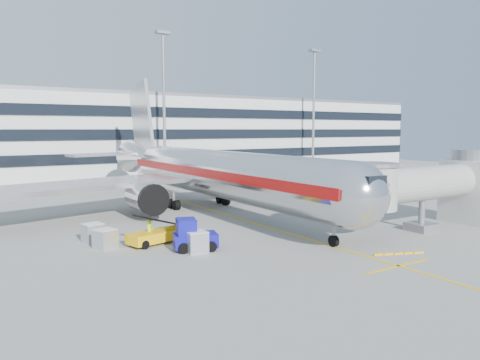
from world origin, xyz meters
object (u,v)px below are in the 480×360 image
baggage_tug (193,236)px  cargo_container_left (105,239)px  cargo_container_right (93,233)px  main_jet (208,172)px  cargo_container_front (196,242)px  ramp_worker (150,231)px  belt_loader (158,234)px

baggage_tug → cargo_container_left: bearing=143.6°
cargo_container_right → cargo_container_left: bearing=-84.8°
main_jet → cargo_container_right: bearing=-150.8°
cargo_container_front → cargo_container_right: bearing=127.7°
baggage_tug → ramp_worker: 3.97m
baggage_tug → cargo_container_right: baggage_tug is taller
belt_loader → cargo_container_left: belt_loader is taller
cargo_container_right → belt_loader: bearing=-35.9°
cargo_container_right → cargo_container_front: cargo_container_front is taller
baggage_tug → cargo_container_right: (-5.55, 6.42, -0.28)m
baggage_tug → cargo_container_front: baggage_tug is taller
belt_loader → baggage_tug: belt_loader is taller
main_jet → ramp_worker: (-11.49, -11.39, -3.22)m
baggage_tug → cargo_container_right: size_ratio=2.20×
cargo_container_left → ramp_worker: bearing=-8.6°
belt_loader → cargo_container_front: 4.22m
cargo_container_right → ramp_worker: bearing=-40.0°
cargo_container_left → belt_loader: bearing=-8.1°
belt_loader → cargo_container_right: belt_loader is taller
belt_loader → baggage_tug: 3.63m
cargo_container_left → cargo_container_right: size_ratio=1.10×
cargo_container_right → cargo_container_front: bearing=-52.3°
cargo_container_right → ramp_worker: 4.66m
baggage_tug → cargo_container_front: (-0.07, -0.67, -0.26)m
main_jet → cargo_container_front: main_jet is taller
belt_loader → cargo_container_left: size_ratio=2.97×
baggage_tug → cargo_container_front: bearing=-96.4°
cargo_container_left → ramp_worker: size_ratio=0.88×
baggage_tug → cargo_container_right: bearing=130.9°
ramp_worker → belt_loader: bearing=-41.0°
main_jet → cargo_container_left: 18.72m
main_jet → baggage_tug: (-9.50, -14.82, -3.20)m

